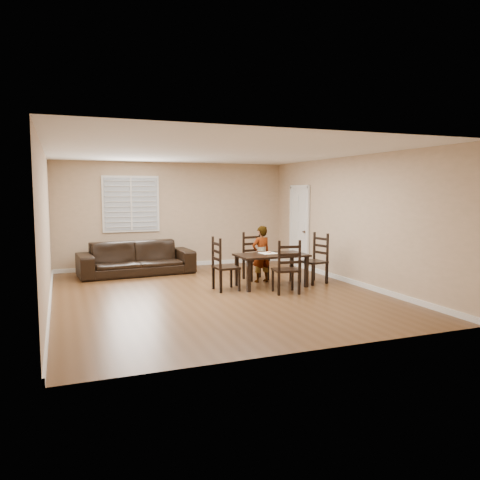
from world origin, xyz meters
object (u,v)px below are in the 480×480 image
at_px(dining_table, 271,258).
at_px(sofa, 136,258).
at_px(chair_near, 253,258).
at_px(chair_right, 318,260).
at_px(child, 261,254).
at_px(chair_far, 288,270).
at_px(donut, 269,252).
at_px(chair_left, 220,267).

bearing_deg(dining_table, sofa, 134.43).
height_order(chair_near, sofa, chair_near).
bearing_deg(dining_table, chair_near, 90.63).
distance_m(chair_right, child, 1.23).
bearing_deg(chair_far, donut, -84.29).
bearing_deg(chair_left, sofa, 25.23).
distance_m(chair_near, chair_left, 1.46).
bearing_deg(chair_left, dining_table, -91.87).
distance_m(chair_near, chair_far, 1.72).
xyz_separation_m(chair_left, donut, (1.14, 0.17, 0.21)).
xyz_separation_m(chair_near, chair_left, (-1.11, -0.95, 0.00)).
height_order(dining_table, sofa, sofa).
bearing_deg(chair_far, sofa, -45.82).
relative_size(chair_near, donut, 11.41).
bearing_deg(dining_table, donut, 83.66).
bearing_deg(donut, chair_right, -6.89).
relative_size(donut, sofa, 0.03).
xyz_separation_m(dining_table, sofa, (-2.39, 2.42, -0.20)).
distance_m(chair_left, chair_right, 2.24).
xyz_separation_m(child, donut, (0.02, -0.36, 0.09)).
xyz_separation_m(chair_right, child, (-1.12, 0.49, 0.12)).
distance_m(chair_near, chair_right, 1.46).
xyz_separation_m(dining_table, chair_right, (1.12, 0.03, -0.10)).
xyz_separation_m(chair_far, chair_left, (-1.11, 0.77, 0.01)).
xyz_separation_m(donut, sofa, (-2.41, 2.25, -0.31)).
xyz_separation_m(chair_near, chair_right, (1.14, -0.91, 0.01)).
bearing_deg(dining_table, chair_right, 1.24).
relative_size(chair_left, sofa, 0.40).
distance_m(dining_table, sofa, 3.40).
distance_m(dining_table, chair_right, 1.13).
distance_m(chair_near, donut, 0.81).
xyz_separation_m(chair_far, child, (0.01, 1.31, 0.14)).
height_order(dining_table, child, child).
bearing_deg(child, chair_far, 79.30).
distance_m(chair_left, donut, 1.17).
bearing_deg(sofa, donut, -47.38).
xyz_separation_m(dining_table, child, (-0.00, 0.52, 0.03)).
relative_size(chair_far, chair_left, 0.98).
bearing_deg(sofa, chair_near, -36.13).
distance_m(dining_table, child, 0.52).
distance_m(child, sofa, 3.06).
bearing_deg(chair_far, child, -82.91).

